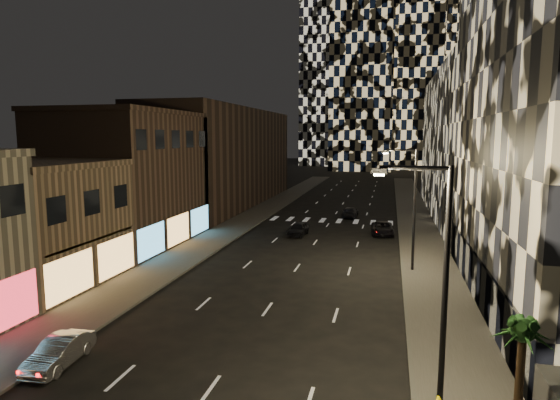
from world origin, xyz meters
The scene contains 17 objects.
sidewalk_left centered at (-10.00, 50.00, 0.07)m, with size 4.00×120.00×0.15m, color #47443F.
sidewalk_right centered at (10.00, 50.00, 0.07)m, with size 4.00×120.00×0.15m, color #47443F.
curb_left centered at (-7.90, 50.00, 0.07)m, with size 0.20×120.00×0.15m, color #4C4C47.
curb_right centered at (7.90, 50.00, 0.07)m, with size 0.20×120.00×0.15m, color #4C4C47.
retail_tan centered at (-17.00, 21.00, 4.00)m, with size 10.00×10.00×8.00m, color #84684F.
retail_brown centered at (-17.00, 33.50, 6.00)m, with size 10.00×15.00×12.00m, color #473428.
retail_filler_left centered at (-17.00, 60.00, 7.00)m, with size 10.00×40.00×14.00m, color #473428.
midrise_base centered at (12.30, 24.50, 1.50)m, with size 0.60×25.00×3.00m, color #383838.
midrise_filler_right centered at (20.00, 57.00, 9.00)m, with size 16.00×40.00×18.00m, color #232326.
tower_center_low centered at (-2.00, 140.00, 47.50)m, with size 18.00×18.00×95.00m, color black.
streetlight_near centered at (8.35, 10.00, 5.35)m, with size 2.55×0.25×9.00m.
streetlight_far centered at (8.35, 30.00, 5.35)m, with size 2.55×0.25×9.00m.
car_silver_parked centered at (-7.20, 11.35, 0.62)m, with size 1.31×3.77×1.24m, color #A5A5AA.
car_dark_midlane centered at (-2.20, 40.68, 0.67)m, with size 1.59×3.94×1.34m, color black.
car_dark_oncoming centered at (2.04, 53.05, 0.63)m, with size 1.76×4.34×1.26m, color black.
car_dark_rightlane centered at (6.18, 43.14, 0.65)m, with size 2.15×4.66×1.30m, color black.
palm_tree centered at (11.05, 10.24, 3.58)m, with size 2.12×2.10×4.16m.
Camera 1 is at (6.74, -5.39, 10.03)m, focal length 30.00 mm.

